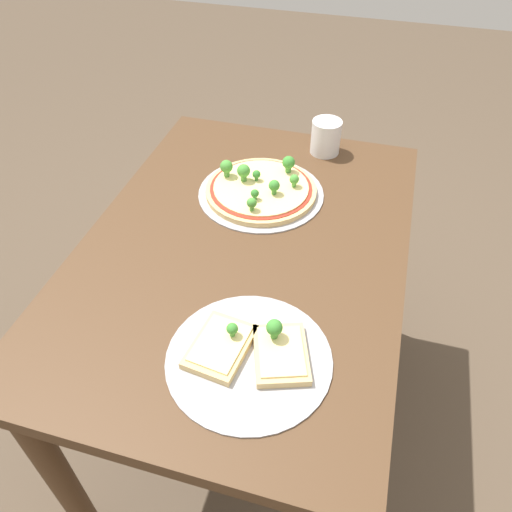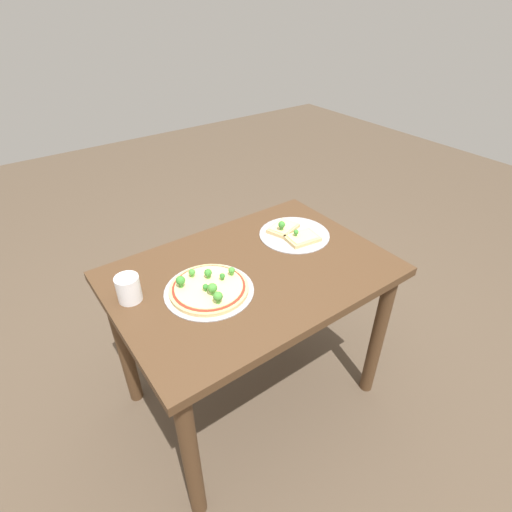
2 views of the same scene
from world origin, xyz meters
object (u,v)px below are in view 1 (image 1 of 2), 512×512
dining_table (245,279)px  drinking_cup (326,137)px  pizza_tray_whole (261,189)px  pizza_tray_slice (250,352)px

dining_table → drinking_cup: drinking_cup is taller
dining_table → pizza_tray_whole: bearing=4.0°
dining_table → drinking_cup: 0.49m
dining_table → pizza_tray_whole: pizza_tray_whole is taller
pizza_tray_whole → drinking_cup: 0.28m
pizza_tray_slice → drinking_cup: (0.74, -0.01, 0.04)m
dining_table → drinking_cup: size_ratio=11.02×
dining_table → pizza_tray_slice: size_ratio=3.45×
pizza_tray_whole → drinking_cup: (0.25, -0.12, 0.03)m
pizza_tray_whole → pizza_tray_slice: pizza_tray_whole is taller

